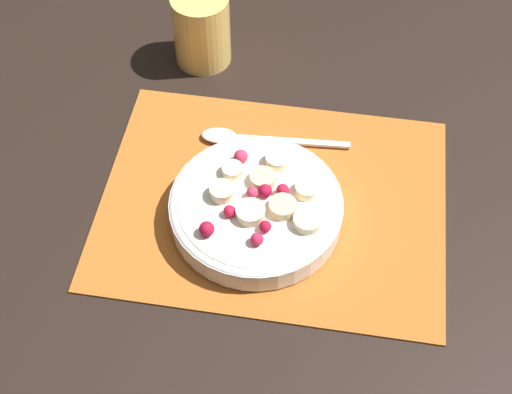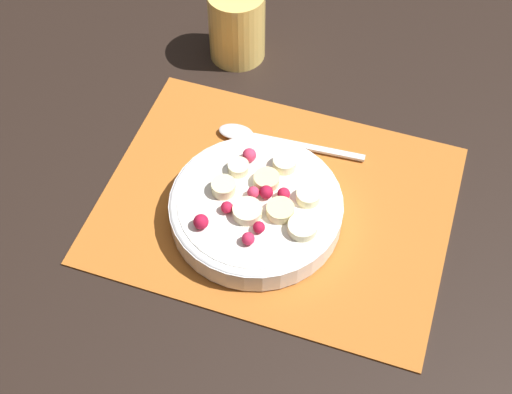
{
  "view_description": "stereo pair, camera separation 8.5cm",
  "coord_description": "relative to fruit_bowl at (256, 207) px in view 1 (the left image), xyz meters",
  "views": [
    {
      "loc": [
        0.06,
        -0.53,
        0.73
      ],
      "look_at": [
        -0.02,
        -0.03,
        0.05
      ],
      "focal_mm": 50.0,
      "sensor_mm": 36.0,
      "label": 1
    },
    {
      "loc": [
        0.14,
        -0.51,
        0.73
      ],
      "look_at": [
        -0.02,
        -0.03,
        0.05
      ],
      "focal_mm": 50.0,
      "sensor_mm": 36.0,
      "label": 2
    }
  ],
  "objects": [
    {
      "name": "placemat",
      "position": [
        0.02,
        0.03,
        -0.02
      ],
      "size": [
        0.43,
        0.33,
        0.01
      ],
      "color": "#B26023",
      "rests_on": "ground_plane"
    },
    {
      "name": "drinking_glass",
      "position": [
        -0.12,
        0.28,
        0.03
      ],
      "size": [
        0.08,
        0.08,
        0.11
      ],
      "color": "#F4CC66",
      "rests_on": "ground_plane"
    },
    {
      "name": "ground_plane",
      "position": [
        0.02,
        0.03,
        -0.03
      ],
      "size": [
        3.0,
        3.0,
        0.0
      ],
      "primitive_type": "plane",
      "color": "black"
    },
    {
      "name": "fruit_bowl",
      "position": [
        0.0,
        0.0,
        0.0
      ],
      "size": [
        0.21,
        0.21,
        0.05
      ],
      "color": "white",
      "rests_on": "placemat"
    },
    {
      "name": "spoon",
      "position": [
        -0.04,
        0.12,
        -0.02
      ],
      "size": [
        0.2,
        0.03,
        0.01
      ],
      "rotation": [
        0.0,
        0.0,
        3.21
      ],
      "color": "silver",
      "rests_on": "placemat"
    }
  ]
}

